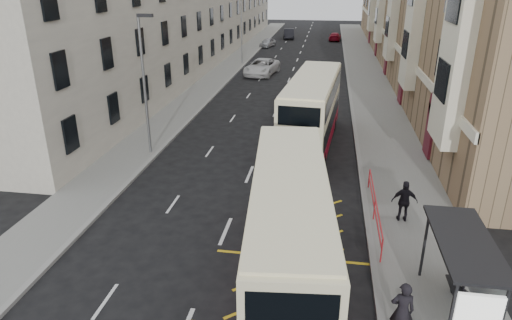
% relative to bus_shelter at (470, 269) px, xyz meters
% --- Properties ---
extents(ground, '(200.00, 200.00, 0.00)m').
position_rel_bus_shelter_xyz_m(ground, '(-8.34, 0.39, -2.14)').
color(ground, black).
rests_on(ground, ground).
extents(pavement_right, '(4.00, 120.00, 0.15)m').
position_rel_bus_shelter_xyz_m(pavement_right, '(-0.34, 30.39, -2.06)').
color(pavement_right, slate).
rests_on(pavement_right, ground).
extents(pavement_left, '(3.00, 120.00, 0.15)m').
position_rel_bus_shelter_xyz_m(pavement_left, '(-15.84, 30.39, -2.06)').
color(pavement_left, slate).
rests_on(pavement_left, ground).
extents(kerb_right, '(0.25, 120.00, 0.15)m').
position_rel_bus_shelter_xyz_m(kerb_right, '(-2.34, 30.39, -2.06)').
color(kerb_right, gray).
rests_on(kerb_right, ground).
extents(kerb_left, '(0.25, 120.00, 0.15)m').
position_rel_bus_shelter_xyz_m(kerb_left, '(-14.34, 30.39, -2.06)').
color(kerb_left, gray).
rests_on(kerb_left, ground).
extents(road_markings, '(10.00, 110.00, 0.01)m').
position_rel_bus_shelter_xyz_m(road_markings, '(-8.34, 45.39, -2.13)').
color(road_markings, silver).
rests_on(road_markings, ground).
extents(terrace_left, '(9.18, 79.00, 13.25)m').
position_rel_bus_shelter_xyz_m(terrace_left, '(-21.77, 45.89, 4.38)').
color(terrace_left, beige).
rests_on(terrace_left, ground).
extents(bus_shelter, '(1.65, 4.25, 2.70)m').
position_rel_bus_shelter_xyz_m(bus_shelter, '(0.00, 0.00, 0.00)').
color(bus_shelter, black).
rests_on(bus_shelter, pavement_right).
extents(guard_railing, '(0.06, 6.56, 1.01)m').
position_rel_bus_shelter_xyz_m(guard_railing, '(-2.09, 6.14, -1.28)').
color(guard_railing, red).
rests_on(guard_railing, pavement_right).
extents(street_lamp_near, '(0.93, 0.18, 8.00)m').
position_rel_bus_shelter_xyz_m(street_lamp_near, '(-14.69, 12.39, 2.50)').
color(street_lamp_near, slate).
rests_on(street_lamp_near, pavement_left).
extents(street_lamp_far, '(0.93, 0.18, 8.00)m').
position_rel_bus_shelter_xyz_m(street_lamp_far, '(-14.69, 42.39, 2.50)').
color(street_lamp_far, slate).
rests_on(street_lamp_far, pavement_left).
extents(double_decker_front, '(3.41, 10.74, 4.21)m').
position_rel_bus_shelter_xyz_m(double_decker_front, '(-5.41, 1.15, 0.01)').
color(double_decker_front, '#FBF0BE').
rests_on(double_decker_front, ground).
extents(double_decker_rear, '(3.47, 11.24, 4.41)m').
position_rel_bus_shelter_xyz_m(double_decker_rear, '(-5.27, 15.35, 0.11)').
color(double_decker_rear, '#FBF0BE').
rests_on(double_decker_rear, ground).
extents(pedestrian_near, '(0.71, 0.48, 1.91)m').
position_rel_bus_shelter_xyz_m(pedestrian_near, '(-1.92, -0.90, -1.03)').
color(pedestrian_near, black).
rests_on(pedestrian_near, pavement_right).
extents(pedestrian_mid, '(0.91, 0.77, 1.69)m').
position_rel_bus_shelter_xyz_m(pedestrian_mid, '(0.47, 1.47, -1.14)').
color(pedestrian_mid, black).
rests_on(pedestrian_mid, pavement_right).
extents(pedestrian_far, '(1.09, 0.46, 1.86)m').
position_rel_bus_shelter_xyz_m(pedestrian_far, '(-0.87, 6.25, -1.06)').
color(pedestrian_far, black).
rests_on(pedestrian_far, pavement_right).
extents(white_van, '(3.63, 6.31, 1.66)m').
position_rel_bus_shelter_xyz_m(white_van, '(-11.49, 36.66, -1.31)').
color(white_van, silver).
rests_on(white_van, ground).
extents(car_silver, '(2.38, 3.99, 1.27)m').
position_rel_bus_shelter_xyz_m(car_silver, '(-13.54, 56.72, -1.50)').
color(car_silver, '#AFB1B7').
rests_on(car_silver, ground).
extents(car_dark, '(2.24, 4.97, 1.58)m').
position_rel_bus_shelter_xyz_m(car_dark, '(-11.29, 66.57, -1.35)').
color(car_dark, black).
rests_on(car_dark, ground).
extents(car_red, '(2.08, 4.48, 1.27)m').
position_rel_bus_shelter_xyz_m(car_red, '(-3.62, 65.38, -1.50)').
color(car_red, maroon).
rests_on(car_red, ground).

